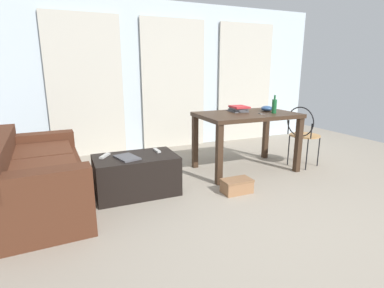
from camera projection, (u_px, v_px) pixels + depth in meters
ground_plane at (225, 180)px, 3.73m from camera, size 7.32×7.32×0.00m
wall_back at (172, 77)px, 5.16m from camera, size 5.56×0.10×2.41m
curtains at (174, 85)px, 5.11m from camera, size 3.96×0.03×2.14m
couch at (35, 178)px, 2.96m from camera, size 0.91×1.76×0.71m
coffee_table at (136, 175)px, 3.29m from camera, size 0.88×0.53×0.43m
craft_table at (247, 121)px, 3.97m from camera, size 1.28×0.80×0.78m
wire_chair at (303, 130)px, 4.13m from camera, size 0.41×0.44×0.85m
bottle_near at (274, 106)px, 3.91m from camera, size 0.06×0.06×0.24m
bowl at (267, 108)px, 4.12m from camera, size 0.16×0.16×0.07m
book_stack at (239, 109)px, 4.08m from camera, size 0.24×0.28×0.08m
scissors at (260, 114)px, 3.88m from camera, size 0.05×0.10×0.00m
tv_remote_primary at (105, 156)px, 3.21m from camera, size 0.14×0.18×0.02m
tv_remote_secondary at (157, 150)px, 3.43m from camera, size 0.05×0.16×0.02m
magazine at (127, 157)px, 3.16m from camera, size 0.26×0.33×0.02m
shoebox at (237, 186)px, 3.34m from camera, size 0.33×0.20×0.15m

